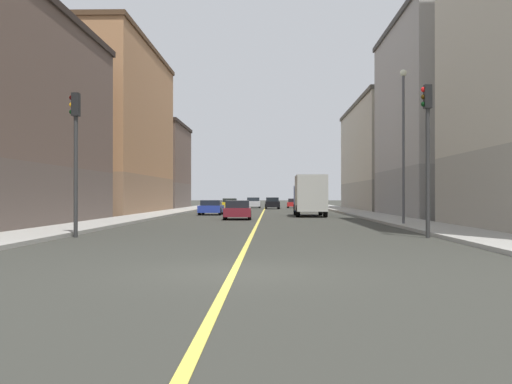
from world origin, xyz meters
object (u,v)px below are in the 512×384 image
at_px(traffic_light_left_near, 427,139).
at_px(traffic_light_right_near, 75,143).
at_px(street_lamp_left_near, 403,132).
at_px(building_right_midblock, 100,130).
at_px(car_maroon, 237,210).
at_px(car_silver, 253,203).
at_px(car_red, 295,203).
at_px(car_blue, 211,208).
at_px(building_left_mid, 458,119).
at_px(car_black, 272,203).
at_px(car_yellow, 230,204).
at_px(building_left_far, 398,157).
at_px(building_right_distant, 144,166).
at_px(box_truck, 310,195).

distance_m(traffic_light_left_near, traffic_light_right_near, 13.63).
bearing_deg(street_lamp_left_near, traffic_light_left_near, -96.38).
height_order(building_right_midblock, car_maroon, building_right_midblock).
bearing_deg(car_maroon, car_silver, 90.11).
height_order(car_red, car_blue, car_blue).
relative_size(building_left_mid, car_maroon, 4.16).
xyz_separation_m(building_left_mid, car_black, (-14.22, 28.03, -6.85)).
bearing_deg(car_silver, car_red, -3.21).
relative_size(traffic_light_right_near, car_yellow, 1.29).
bearing_deg(car_silver, car_maroon, -89.89).
distance_m(street_lamp_left_near, car_red, 49.44).
relative_size(building_left_mid, building_left_far, 0.67).
bearing_deg(building_right_distant, car_silver, 19.46).
xyz_separation_m(building_left_far, car_maroon, (-16.67, -28.38, -5.37)).
bearing_deg(building_right_midblock, traffic_light_right_near, -76.02).
xyz_separation_m(building_right_midblock, car_blue, (10.89, -5.03, -7.11)).
distance_m(traffic_light_right_near, street_lamp_left_near, 17.29).
relative_size(building_left_mid, building_right_midblock, 0.73).
bearing_deg(building_right_distant, building_left_far, -12.87).
distance_m(building_left_far, car_blue, 27.27).
relative_size(building_right_midblock, box_truck, 3.19).
distance_m(street_lamp_left_near, car_black, 43.69).
xyz_separation_m(car_black, car_blue, (-5.20, -23.63, -0.06)).
height_order(building_left_far, box_truck, building_left_far).
bearing_deg(box_truck, car_black, 96.08).
relative_size(building_left_far, car_yellow, 5.90).
height_order(car_maroon, car_yellow, car_yellow).
bearing_deg(traffic_light_right_near, building_right_midblock, 103.98).
height_order(building_left_mid, traffic_light_left_near, building_left_mid).
xyz_separation_m(building_left_far, box_truck, (-11.32, -21.99, -4.32)).
relative_size(building_left_mid, building_right_distant, 1.19).
distance_m(building_left_far, building_right_distant, 31.09).
xyz_separation_m(building_left_mid, building_right_midblock, (-30.31, 9.44, 0.21)).
distance_m(traffic_light_left_near, car_maroon, 20.43).
relative_size(car_maroon, car_black, 1.04).
relative_size(traffic_light_left_near, street_lamp_left_near, 0.72).
bearing_deg(street_lamp_left_near, car_maroon, 135.11).
xyz_separation_m(building_left_mid, car_yellow, (-19.08, 22.96, -6.87)).
bearing_deg(car_yellow, car_silver, 78.55).
bearing_deg(building_right_distant, car_red, 13.26).
distance_m(car_maroon, car_silver, 40.10).
xyz_separation_m(car_maroon, car_red, (5.40, 39.79, -0.03)).
xyz_separation_m(building_right_distant, box_truck, (18.99, -28.91, -3.63)).
bearing_deg(car_black, car_yellow, -133.80).
distance_m(car_black, box_truck, 27.41).
bearing_deg(building_right_midblock, car_silver, 61.58).
distance_m(street_lamp_left_near, car_blue, 23.19).
bearing_deg(traffic_light_left_near, traffic_light_right_near, 180.00).
xyz_separation_m(building_right_distant, traffic_light_left_near, (21.95, -53.69, -1.49)).
xyz_separation_m(traffic_light_right_near, box_truck, (10.67, 24.78, -1.99)).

